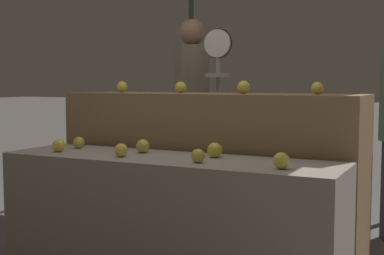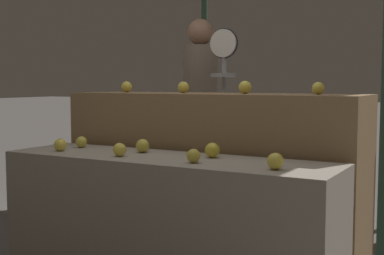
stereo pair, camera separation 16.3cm
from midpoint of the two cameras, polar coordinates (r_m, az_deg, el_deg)
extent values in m
cylinder|color=#33513D|center=(6.37, -0.77, 5.63)|extent=(0.07, 0.07, 2.56)
cube|color=gray|center=(3.17, -4.08, -10.06)|extent=(2.02, 0.55, 0.77)
cube|color=olive|center=(3.65, 0.74, -5.19)|extent=(2.02, 0.55, 1.12)
sphere|color=yellow|center=(3.43, -15.36, -1.88)|extent=(0.08, 0.08, 0.08)
sphere|color=yellow|center=(3.13, -9.05, -2.41)|extent=(0.08, 0.08, 0.08)
sphere|color=gold|center=(2.87, -0.99, -3.05)|extent=(0.08, 0.08, 0.08)
sphere|color=yellow|center=(2.69, 7.82, -3.53)|extent=(0.08, 0.08, 0.08)
sphere|color=gold|center=(3.59, -13.24, -1.58)|extent=(0.08, 0.08, 0.08)
sphere|color=gold|center=(3.29, -6.67, -1.99)|extent=(0.08, 0.08, 0.08)
sphere|color=gold|center=(3.07, 0.91, -2.43)|extent=(0.09, 0.09, 0.09)
sphere|color=yellow|center=(3.97, -8.65, 4.31)|extent=(0.08, 0.08, 0.08)
sphere|color=yellow|center=(3.70, -2.48, 4.31)|extent=(0.08, 0.08, 0.08)
sphere|color=yellow|center=(3.49, 4.21, 4.31)|extent=(0.08, 0.08, 0.08)
sphere|color=yellow|center=(3.33, 11.87, 4.12)|extent=(0.08, 0.08, 0.08)
cylinder|color=#99999E|center=(4.31, 1.71, -0.93)|extent=(0.04, 0.04, 1.53)
cylinder|color=black|center=(4.29, 1.71, 8.95)|extent=(0.24, 0.01, 0.24)
cylinder|color=silver|center=(4.28, 1.62, 8.96)|extent=(0.22, 0.02, 0.22)
cylinder|color=#99999E|center=(4.27, 1.61, 6.54)|extent=(0.01, 0.01, 0.14)
cylinder|color=#99999E|center=(4.27, 1.61, 5.60)|extent=(0.20, 0.20, 0.03)
cube|color=#2D2D38|center=(4.80, -0.92, -4.62)|extent=(0.27, 0.23, 0.81)
cylinder|color=#756656|center=(4.74, -0.94, 4.49)|extent=(0.41, 0.41, 0.71)
sphere|color=#936B51|center=(4.76, -0.95, 10.14)|extent=(0.23, 0.23, 0.23)
camera|label=1|loc=(0.08, -91.40, -0.12)|focal=50.00mm
camera|label=2|loc=(0.08, 88.60, 0.12)|focal=50.00mm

